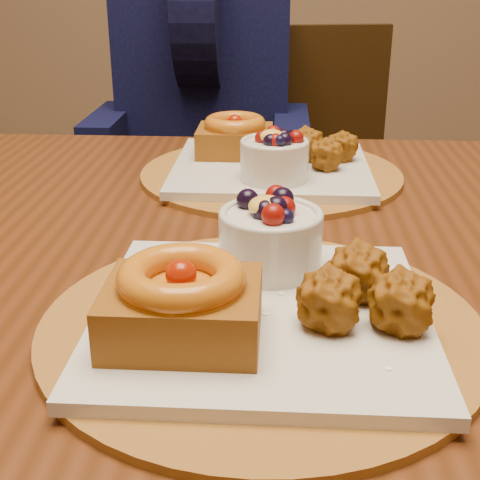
% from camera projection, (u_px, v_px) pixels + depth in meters
% --- Properties ---
extents(dining_table, '(1.60, 0.90, 0.76)m').
position_uv_depth(dining_table, '(266.00, 292.00, 0.81)').
color(dining_table, '#3E1D0B').
rests_on(dining_table, ground).
extents(place_setting_near, '(0.38, 0.38, 0.09)m').
position_uv_depth(place_setting_near, '(258.00, 296.00, 0.57)').
color(place_setting_near, brown).
rests_on(place_setting_near, dining_table).
extents(place_setting_far, '(0.38, 0.38, 0.09)m').
position_uv_depth(place_setting_far, '(269.00, 160.00, 0.97)').
color(place_setting_far, brown).
rests_on(place_setting_far, dining_table).
extents(chair_far, '(0.51, 0.51, 0.91)m').
position_uv_depth(chair_far, '(307.00, 202.00, 1.63)').
color(chair_far, black).
rests_on(chair_far, ground).
extents(diner, '(0.47, 0.46, 0.77)m').
position_uv_depth(diner, '(204.00, 69.00, 1.51)').
color(diner, black).
rests_on(diner, ground).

